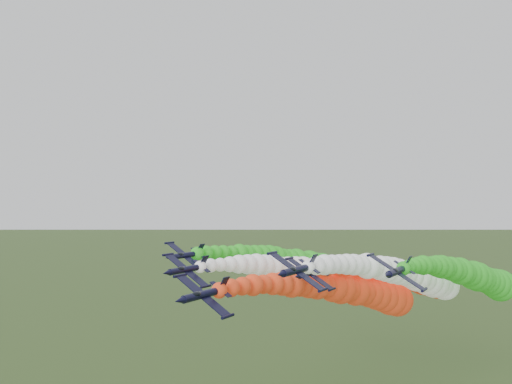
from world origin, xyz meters
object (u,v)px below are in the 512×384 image
at_px(jet_outer_right, 477,278).
at_px(jet_inner_left, 325,275).
at_px(jet_inner_right, 414,277).
at_px(jet_trail, 410,278).
at_px(jet_lead, 358,293).
at_px(jet_outer_left, 311,265).

bearing_deg(jet_outer_right, jet_inner_left, -158.61).
height_order(jet_inner_right, jet_outer_right, jet_inner_right).
bearing_deg(jet_outer_right, jet_trail, 170.36).
height_order(jet_lead, jet_inner_left, jet_inner_left).
distance_m(jet_outer_right, jet_trail, 16.33).
distance_m(jet_inner_left, jet_outer_left, 14.57).
bearing_deg(jet_trail, jet_inner_left, -136.89).
relative_size(jet_inner_left, jet_trail, 1.00).
height_order(jet_inner_right, jet_outer_left, jet_inner_right).
bearing_deg(jet_lead, jet_inner_left, 139.75).
bearing_deg(jet_outer_left, jet_lead, -45.51).
bearing_deg(jet_inner_right, jet_outer_left, 160.18).
height_order(jet_inner_left, jet_outer_right, jet_outer_right).
relative_size(jet_outer_left, jet_outer_right, 1.00).
bearing_deg(jet_outer_right, jet_inner_right, -132.69).
relative_size(jet_outer_right, jet_trail, 1.01).
relative_size(jet_inner_left, jet_outer_right, 0.99).
height_order(jet_lead, jet_trail, jet_trail).
xyz_separation_m(jet_inner_right, jet_trail, (-4.66, 15.01, -2.62)).
xyz_separation_m(jet_outer_left, jet_outer_right, (41.61, 1.38, -0.34)).
xyz_separation_m(jet_inner_left, jet_outer_right, (32.51, 12.73, 0.39)).
bearing_deg(jet_inner_right, jet_lead, -129.76).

